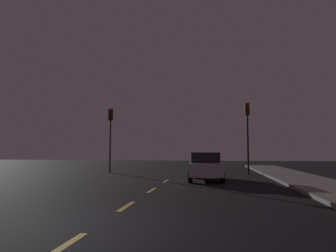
{
  "coord_description": "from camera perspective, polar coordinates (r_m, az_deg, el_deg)",
  "views": [
    {
      "loc": [
        2.57,
        -6.27,
        1.65
      ],
      "look_at": [
        -0.49,
        14.43,
        3.4
      ],
      "focal_mm": 32.13,
      "sensor_mm": 36.0,
      "label": 1
    }
  ],
  "objects": [
    {
      "name": "sidewalk_curb_right",
      "position": [
        14.24,
        29.14,
        -10.54
      ],
      "size": [
        3.0,
        40.0,
        0.15
      ],
      "primitive_type": "cube",
      "color": "gray",
      "rests_on": "ground_plane"
    },
    {
      "name": "traffic_signal_right",
      "position": [
        22.67,
        14.84,
        0.32
      ],
      "size": [
        0.32,
        0.38,
        5.17
      ],
      "color": "black",
      "rests_on": "ground_plane"
    },
    {
      "name": "lane_stripe_second",
      "position": [
        9.38,
        -7.89,
        -14.85
      ],
      "size": [
        0.16,
        1.6,
        0.01
      ],
      "primitive_type": "cube",
      "color": "#EACC4C",
      "rests_on": "ground_plane"
    },
    {
      "name": "lane_stripe_nearest",
      "position": [
        5.92,
        -18.98,
        -20.69
      ],
      "size": [
        0.16,
        1.6,
        0.01
      ],
      "primitive_type": "cube",
      "color": "#EACC4C",
      "rests_on": "ground_plane"
    },
    {
      "name": "ground_plane",
      "position": [
        13.62,
        -2.58,
        -11.75
      ],
      "size": [
        80.0,
        80.0,
        0.0
      ],
      "primitive_type": "plane",
      "color": "black"
    },
    {
      "name": "car_stopped_ahead",
      "position": [
        17.38,
        7.09,
        -7.57
      ],
      "size": [
        2.04,
        4.36,
        1.58
      ],
      "color": "silver",
      "rests_on": "ground_plane"
    },
    {
      "name": "lane_stripe_fourth",
      "position": [
        16.75,
        -0.46,
        -10.43
      ],
      "size": [
        0.16,
        1.6,
        0.01
      ],
      "primitive_type": "cube",
      "color": "#EACC4C",
      "rests_on": "ground_plane"
    },
    {
      "name": "traffic_signal_left",
      "position": [
        23.85,
        -10.87,
        -0.32
      ],
      "size": [
        0.32,
        0.38,
        4.96
      ],
      "color": "#4C4C51",
      "rests_on": "ground_plane"
    },
    {
      "name": "lane_stripe_third",
      "position": [
        13.03,
        -3.09,
        -12.04
      ],
      "size": [
        0.16,
        1.6,
        0.01
      ],
      "primitive_type": "cube",
      "color": "#EACC4C",
      "rests_on": "ground_plane"
    }
  ]
}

